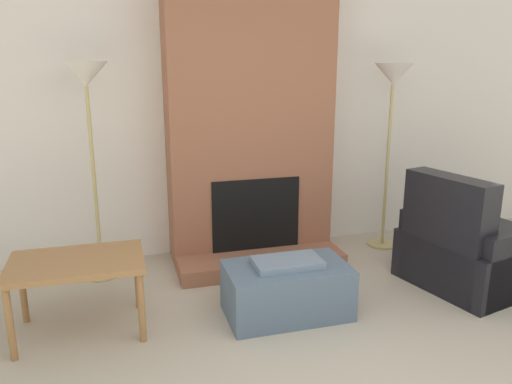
% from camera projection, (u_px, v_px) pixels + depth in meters
% --- Properties ---
extents(wall_back, '(6.84, 0.06, 2.60)m').
position_uv_depth(wall_back, '(242.00, 109.00, 4.50)').
color(wall_back, silver).
rests_on(wall_back, ground_plane).
extents(fireplace, '(1.41, 0.79, 2.60)m').
position_uv_depth(fireplace, '(250.00, 119.00, 4.28)').
color(fireplace, '#935B42').
rests_on(fireplace, ground_plane).
extents(ottoman, '(0.85, 0.49, 0.41)m').
position_uv_depth(ottoman, '(287.00, 289.00, 3.47)').
color(ottoman, slate).
rests_on(ottoman, ground_plane).
extents(armchair, '(1.19, 1.08, 0.91)m').
position_uv_depth(armchair, '(472.00, 251.00, 3.95)').
color(armchair, black).
rests_on(armchair, ground_plane).
extents(side_table, '(0.83, 0.55, 0.51)m').
position_uv_depth(side_table, '(77.00, 269.00, 3.17)').
color(side_table, '#9E7042').
rests_on(side_table, ground_plane).
extents(floor_lamp_left, '(0.34, 0.34, 1.72)m').
position_uv_depth(floor_lamp_left, '(87.00, 93.00, 3.75)').
color(floor_lamp_left, tan).
rests_on(floor_lamp_left, ground_plane).
extents(floor_lamp_right, '(0.34, 0.34, 1.71)m').
position_uv_depth(floor_lamp_right, '(392.00, 89.00, 4.44)').
color(floor_lamp_right, tan).
rests_on(floor_lamp_right, ground_plane).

